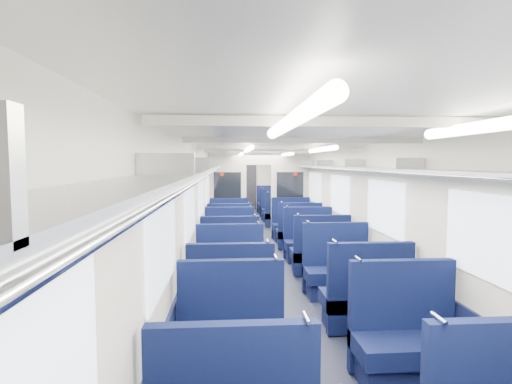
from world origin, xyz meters
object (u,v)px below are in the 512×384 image
object	(u,v)px
seat_10	(230,276)
seat_26	(229,205)
seat_15	(309,244)
seat_19	(291,226)
seat_18	(229,228)
end_door	(248,187)
seat_6	(231,343)
bulkhead	(259,192)
seat_16	(229,235)
seat_23	(276,211)
seat_22	(229,212)
seat_9	(366,302)
seat_21	(281,216)
seat_8	(231,303)
seat_11	(337,273)
seat_17	(299,234)
seat_25	(273,208)
seat_7	(407,343)
seat_27	(270,205)
seat_20	(229,216)
seat_13	(320,255)
seat_14	(230,244)

from	to	relation	value
seat_10	seat_26	size ratio (longest dim) A/B	1.00
seat_10	seat_15	xyz separation A→B (m)	(1.66, 2.23, 0.00)
seat_19	seat_26	world-z (taller)	same
seat_15	seat_18	size ratio (longest dim) A/B	1.00
end_door	seat_10	world-z (taller)	end_door
seat_19	seat_6	bearing A→B (deg)	-103.75
end_door	bulkhead	world-z (taller)	bulkhead
seat_16	seat_26	world-z (taller)	same
seat_18	seat_23	xyz separation A→B (m)	(1.66, 3.42, 0.00)
seat_22	seat_9	bearing A→B (deg)	-79.64
seat_21	seat_9	bearing A→B (deg)	-90.00
seat_8	seat_11	bearing A→B (deg)	36.23
seat_11	seat_17	xyz separation A→B (m)	(0.00, 3.37, 0.00)
seat_15	seat_16	distance (m)	1.99
end_door	seat_9	size ratio (longest dim) A/B	1.73
seat_11	seat_26	world-z (taller)	same
seat_17	seat_25	size ratio (longest dim) A/B	1.00
seat_22	seat_7	bearing A→B (deg)	-80.77
seat_27	seat_19	bearing A→B (deg)	-90.00
bulkhead	seat_9	world-z (taller)	bulkhead
seat_20	bulkhead	bearing A→B (deg)	-61.33
seat_6	seat_18	xyz separation A→B (m)	(0.00, 6.71, 0.00)
seat_23	seat_7	bearing A→B (deg)	-90.00
seat_10	seat_21	size ratio (longest dim) A/B	1.00
seat_13	seat_22	world-z (taller)	same
seat_16	seat_21	xyz separation A→B (m)	(1.66, 3.39, 0.00)
seat_15	seat_21	bearing A→B (deg)	90.00
seat_20	seat_22	distance (m)	1.18
seat_18	seat_25	xyz separation A→B (m)	(1.66, 4.54, 0.00)
seat_15	seat_23	distance (m)	5.64
seat_10	seat_25	bearing A→B (deg)	79.55
bulkhead	seat_25	bearing A→B (deg)	77.84
seat_7	seat_8	size ratio (longest dim) A/B	1.00
seat_11	seat_25	xyz separation A→B (m)	(0.00, 8.96, 0.00)
seat_14	seat_15	world-z (taller)	same
end_door	seat_20	size ratio (longest dim) A/B	1.73
seat_11	seat_23	distance (m)	7.84
seat_14	seat_7	bearing A→B (deg)	-70.55
seat_25	seat_11	bearing A→B (deg)	-90.00
seat_19	seat_23	xyz separation A→B (m)	(0.00, 3.35, 0.00)
seat_14	seat_16	bearing A→B (deg)	90.00
seat_10	seat_18	distance (m)	4.45
seat_16	bulkhead	bearing A→B (deg)	65.55
seat_26	seat_10	bearing A→B (deg)	-90.00
seat_11	seat_16	world-z (taller)	same
bulkhead	seat_16	bearing A→B (deg)	-114.45
seat_8	seat_18	world-z (taller)	same
seat_22	seat_14	bearing A→B (deg)	-90.00
seat_15	seat_25	distance (m)	6.77
seat_9	seat_11	xyz separation A→B (m)	(0.00, 1.28, 0.00)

